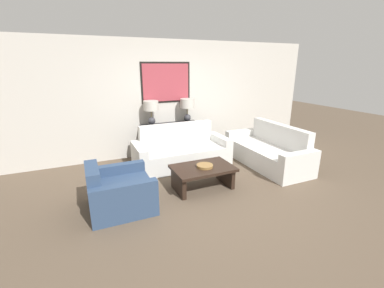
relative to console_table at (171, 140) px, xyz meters
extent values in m
plane|color=brown|center=(0.00, -2.09, -0.39)|extent=(20.00, 20.00, 0.00)
cube|color=beige|center=(0.00, 0.27, 0.94)|extent=(7.87, 0.10, 2.65)
cube|color=black|center=(0.00, 0.22, 1.31)|extent=(1.18, 0.01, 0.92)
cube|color=#9E3842|center=(0.00, 0.21, 1.31)|extent=(1.10, 0.02, 0.84)
cube|color=black|center=(0.00, 0.00, 0.00)|extent=(1.38, 0.39, 0.77)
cylinder|color=#333338|center=(-0.44, 0.00, 0.40)|extent=(0.14, 0.14, 0.02)
sphere|color=#333338|center=(-0.44, 0.00, 0.50)|extent=(0.17, 0.17, 0.17)
cylinder|color=#8C7A51|center=(-0.44, 0.00, 0.66)|extent=(0.02, 0.02, 0.15)
cylinder|color=#B2ADA3|center=(-0.44, 0.00, 0.84)|extent=(0.34, 0.34, 0.21)
cylinder|color=#333338|center=(0.44, 0.00, 0.40)|extent=(0.14, 0.14, 0.02)
sphere|color=#333338|center=(0.44, 0.00, 0.50)|extent=(0.17, 0.17, 0.17)
cylinder|color=#8C7A51|center=(0.44, 0.00, 0.66)|extent=(0.02, 0.02, 0.15)
cylinder|color=#B2ADA3|center=(0.44, 0.00, 0.84)|extent=(0.34, 0.34, 0.21)
cube|color=silver|center=(0.00, -0.83, -0.18)|extent=(1.66, 0.69, 0.41)
cube|color=silver|center=(0.00, -0.40, 0.05)|extent=(1.66, 0.18, 0.86)
cube|color=silver|center=(-0.92, -0.74, -0.10)|extent=(0.18, 0.87, 0.56)
cube|color=silver|center=(0.92, -0.74, -0.10)|extent=(0.18, 0.87, 0.56)
cube|color=silver|center=(1.60, -1.42, -0.18)|extent=(0.69, 1.66, 0.41)
cube|color=silver|center=(2.04, -1.42, 0.05)|extent=(0.18, 1.66, 0.86)
cube|color=silver|center=(1.69, -0.50, -0.10)|extent=(0.87, 0.18, 0.56)
cube|color=silver|center=(1.69, -2.34, -0.10)|extent=(0.87, 0.18, 0.56)
cube|color=black|center=(-0.06, -1.88, -0.01)|extent=(1.05, 0.69, 0.05)
cube|color=black|center=(-0.52, -1.88, -0.21)|extent=(0.07, 0.55, 0.35)
cube|color=black|center=(0.40, -1.88, -0.21)|extent=(0.07, 0.55, 0.35)
cylinder|color=olive|center=(-0.04, -1.91, 0.04)|extent=(0.29, 0.29, 0.04)
cube|color=navy|center=(-1.39, -1.96, -0.19)|extent=(0.74, 0.64, 0.40)
cube|color=navy|center=(-1.85, -1.96, -0.02)|extent=(0.18, 0.64, 0.72)
cube|color=navy|center=(-1.48, -2.35, -0.11)|extent=(0.92, 0.14, 0.56)
cube|color=navy|center=(-1.48, -1.56, -0.11)|extent=(0.92, 0.14, 0.56)
camera|label=1|loc=(-1.91, -5.58, 1.72)|focal=24.00mm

